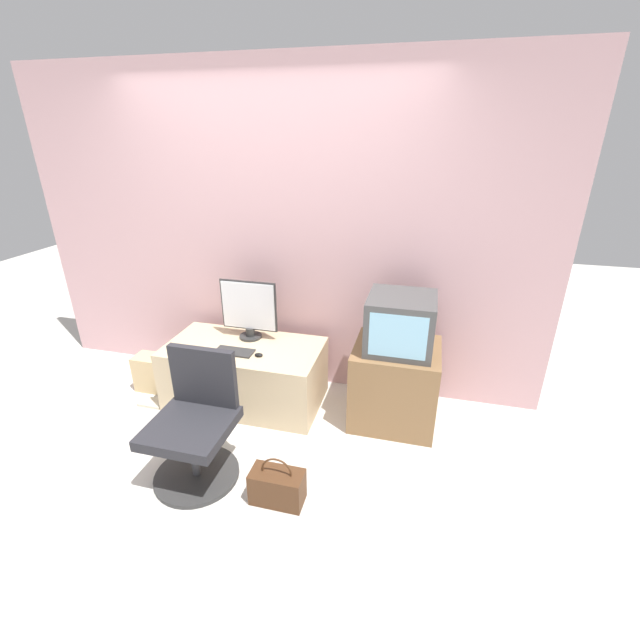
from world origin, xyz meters
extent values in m
plane|color=beige|center=(0.00, 0.00, 0.00)|extent=(12.00, 12.00, 0.00)
cube|color=#CC9EA3|center=(0.00, 1.32, 1.30)|extent=(4.40, 0.05, 2.60)
cube|color=#CCB289|center=(-0.15, 0.86, 0.25)|extent=(1.25, 0.66, 0.51)
cube|color=olive|center=(1.06, 0.91, 0.31)|extent=(0.63, 0.58, 0.63)
cylinder|color=#2D2D2D|center=(-0.15, 1.02, 0.52)|extent=(0.18, 0.18, 0.02)
cylinder|color=#2D2D2D|center=(-0.15, 1.02, 0.56)|extent=(0.08, 0.08, 0.07)
cube|color=#2D2D2D|center=(-0.15, 1.02, 0.79)|extent=(0.47, 0.01, 0.42)
cube|color=silver|center=(-0.15, 1.02, 0.79)|extent=(0.45, 0.02, 0.39)
cube|color=#2D2D2D|center=(-0.17, 0.74, 0.51)|extent=(0.30, 0.14, 0.01)
ellipsoid|color=black|center=(0.04, 0.73, 0.52)|extent=(0.06, 0.04, 0.03)
cube|color=#474747|center=(1.07, 0.90, 0.83)|extent=(0.47, 0.47, 0.40)
cube|color=#8CC6E5|center=(1.07, 0.68, 0.83)|extent=(0.39, 0.01, 0.31)
cylinder|color=#333333|center=(-0.11, -0.05, 0.01)|extent=(0.55, 0.55, 0.03)
cylinder|color=#4C4C51|center=(-0.11, -0.05, 0.20)|extent=(0.05, 0.05, 0.33)
cube|color=#28282D|center=(-0.11, -0.05, 0.40)|extent=(0.50, 0.50, 0.07)
cube|color=#28282D|center=(-0.11, 0.17, 0.64)|extent=(0.45, 0.05, 0.41)
cube|color=#D1B27F|center=(-1.03, 0.81, 0.16)|extent=(0.24, 0.19, 0.32)
cube|color=#4C2D19|center=(0.47, -0.10, 0.11)|extent=(0.32, 0.16, 0.22)
torus|color=#4C2D19|center=(0.47, -0.10, 0.23)|extent=(0.19, 0.01, 0.19)
cube|color=beige|center=(-0.89, 0.59, 0.01)|extent=(0.21, 0.12, 0.02)
camera|label=1|loc=(1.21, -1.94, 2.08)|focal=24.00mm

